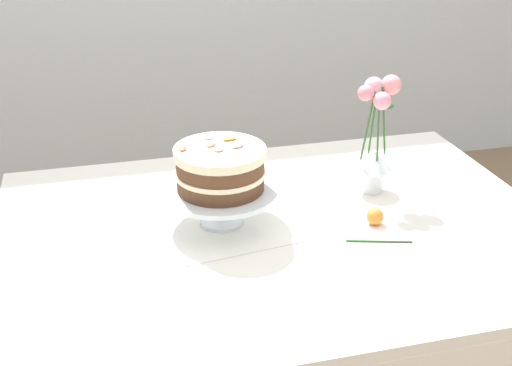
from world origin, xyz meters
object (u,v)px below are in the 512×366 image
dining_table (281,263)px  layer_cake (220,168)px  cake_stand (221,194)px  flower_vase (375,140)px  fallen_rose (375,217)px

dining_table → layer_cake: (-0.14, 0.07, 0.25)m
cake_stand → layer_cake: layer_cake is taller
dining_table → flower_vase: (0.31, 0.16, 0.24)m
flower_vase → fallen_rose: 0.24m
flower_vase → dining_table: bearing=-152.6°
cake_stand → fallen_rose: 0.39m
layer_cake → fallen_rose: (0.37, -0.10, -0.13)m
dining_table → flower_vase: bearing=27.4°
dining_table → fallen_rose: fallen_rose is taller
layer_cake → fallen_rose: 0.41m
dining_table → layer_cake: layer_cake is taller
cake_stand → layer_cake: bearing=106.4°
dining_table → fallen_rose: 0.26m
layer_cake → fallen_rose: layer_cake is taller
dining_table → cake_stand: 0.23m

